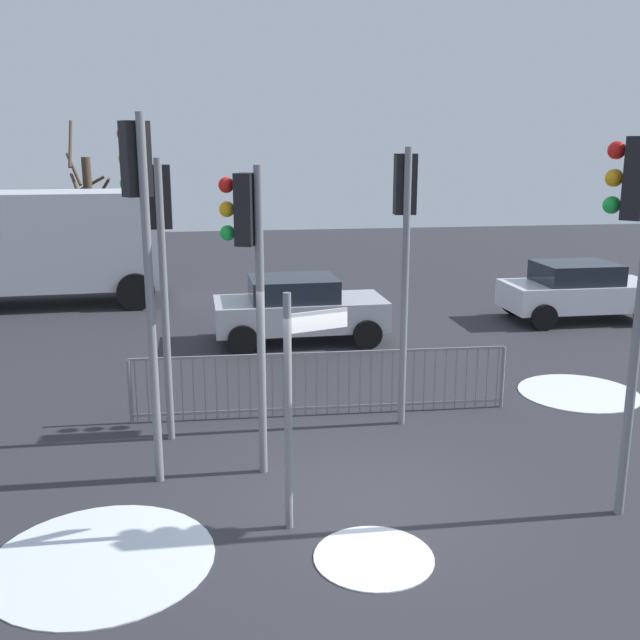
# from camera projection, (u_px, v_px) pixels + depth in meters

# --- Properties ---
(ground_plane) EXTENTS (60.00, 60.00, 0.00)m
(ground_plane) POSITION_uv_depth(u_px,v_px,m) (360.00, 502.00, 9.05)
(ground_plane) COLOR #2D2D33
(traffic_light_mid_right) EXTENTS (0.33, 0.57, 4.30)m
(traffic_light_mid_right) POSITION_uv_depth(u_px,v_px,m) (404.00, 224.00, 11.05)
(traffic_light_mid_right) COLOR slate
(traffic_light_mid_right) RESTS_ON ground
(traffic_light_foreground_left) EXTENTS (0.42, 0.51, 4.70)m
(traffic_light_foreground_left) POSITION_uv_depth(u_px,v_px,m) (140.00, 218.00, 8.96)
(traffic_light_foreground_left) COLOR slate
(traffic_light_foreground_left) RESTS_ON ground
(traffic_light_rear_left) EXTENTS (0.54, 0.38, 4.08)m
(traffic_light_rear_left) POSITION_uv_depth(u_px,v_px,m) (248.00, 252.00, 9.25)
(traffic_light_rear_left) COLOR slate
(traffic_light_rear_left) RESTS_ON ground
(traffic_light_mid_left) EXTENTS (0.46, 0.48, 4.51)m
(traffic_light_mid_left) POSITION_uv_depth(u_px,v_px,m) (633.00, 239.00, 8.11)
(traffic_light_mid_left) COLOR slate
(traffic_light_mid_left) RESTS_ON ground
(traffic_light_foreground_right) EXTENTS (0.32, 0.57, 4.15)m
(traffic_light_foreground_right) POSITION_uv_depth(u_px,v_px,m) (162.00, 236.00, 10.46)
(traffic_light_foreground_right) COLOR slate
(traffic_light_foreground_right) RESTS_ON ground
(direction_sign_post) EXTENTS (0.75, 0.30, 2.78)m
(direction_sign_post) POSITION_uv_depth(u_px,v_px,m) (293.00, 399.00, 8.13)
(direction_sign_post) COLOR slate
(direction_sign_post) RESTS_ON ground
(pedestrian_guard_railing) EXTENTS (6.18, 0.26, 1.07)m
(pedestrian_guard_railing) POSITION_uv_depth(u_px,v_px,m) (322.00, 383.00, 11.88)
(pedestrian_guard_railing) COLOR slate
(pedestrian_guard_railing) RESTS_ON ground
(car_white_trailing) EXTENTS (3.80, 1.93, 1.47)m
(car_white_trailing) POSITION_uv_depth(u_px,v_px,m) (579.00, 290.00, 18.31)
(car_white_trailing) COLOR silver
(car_white_trailing) RESTS_ON ground
(car_silver_far) EXTENTS (3.83, 1.98, 1.47)m
(car_silver_far) POSITION_uv_depth(u_px,v_px,m) (298.00, 308.00, 16.32)
(car_silver_far) COLOR #B2B5BA
(car_silver_far) RESTS_ON ground
(delivery_truck) EXTENTS (7.16, 3.00, 3.10)m
(delivery_truck) POSITION_uv_depth(u_px,v_px,m) (36.00, 242.00, 19.87)
(delivery_truck) COLOR silver
(delivery_truck) RESTS_ON ground
(bare_tree_left) EXTENTS (1.59, 1.58, 5.20)m
(bare_tree_left) POSITION_uv_depth(u_px,v_px,m) (88.00, 204.00, 26.75)
(bare_tree_left) COLOR #473828
(bare_tree_left) RESTS_ON ground
(snow_patch_kerb) EXTENTS (1.30, 1.30, 0.01)m
(snow_patch_kerb) POSITION_uv_depth(u_px,v_px,m) (374.00, 557.00, 7.83)
(snow_patch_kerb) COLOR white
(snow_patch_kerb) RESTS_ON ground
(snow_patch_island) EXTENTS (2.41, 2.41, 0.01)m
(snow_patch_island) POSITION_uv_depth(u_px,v_px,m) (102.00, 560.00, 7.79)
(snow_patch_island) COLOR silver
(snow_patch_island) RESTS_ON ground
(snow_patch_verge) EXTENTS (2.12, 2.12, 0.01)m
(snow_patch_verge) POSITION_uv_depth(u_px,v_px,m) (579.00, 393.00, 13.05)
(snow_patch_verge) COLOR white
(snow_patch_verge) RESTS_ON ground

